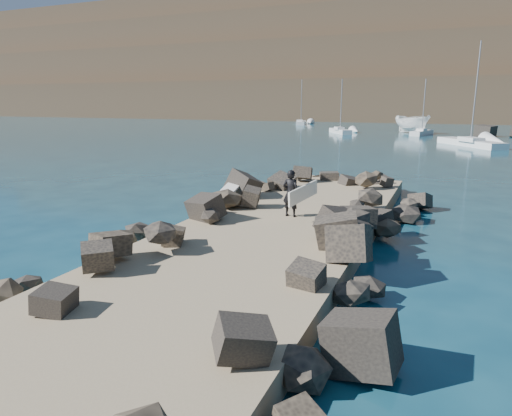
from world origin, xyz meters
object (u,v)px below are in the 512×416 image
object	(u,v)px
surfer_with_board	(293,193)
sailboat_a	(340,131)
boat_imported	(412,124)
surfboard_resting	(233,188)

from	to	relation	value
surfer_with_board	sailboat_a	world-z (taller)	sailboat_a
boat_imported	sailboat_a	distance (m)	10.75
boat_imported	sailboat_a	size ratio (longest dim) A/B	0.89
surfboard_resting	boat_imported	world-z (taller)	boat_imported
surfer_with_board	sailboat_a	bearing A→B (deg)	100.90
boat_imported	surfer_with_board	xyz separation A→B (m)	(0.40, -56.48, 0.08)
boat_imported	sailboat_a	world-z (taller)	sailboat_a
sailboat_a	surfer_with_board	bearing A→B (deg)	-79.10
surfer_with_board	sailboat_a	xyz separation A→B (m)	(-9.95, 51.63, -1.08)
surfboard_resting	boat_imported	xyz separation A→B (m)	(2.82, 54.54, 0.31)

